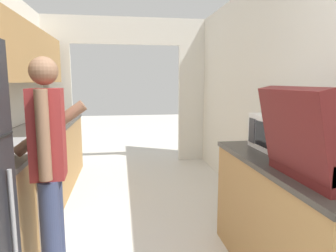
{
  "coord_description": "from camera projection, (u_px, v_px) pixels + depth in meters",
  "views": [
    {
      "loc": [
        -0.1,
        -0.77,
        1.43
      ],
      "look_at": [
        0.36,
        2.15,
        0.99
      ],
      "focal_mm": 32.0,
      "sensor_mm": 36.0,
      "label": 1
    }
  ],
  "objects": [
    {
      "name": "wall_right",
      "position": [
        296.0,
        102.0,
        2.6
      ],
      "size": [
        0.06,
        6.85,
        2.5
      ],
      "color": "silver",
      "rests_on": "ground_plane"
    },
    {
      "name": "wall_far_with_doorway",
      "position": [
        127.0,
        80.0,
        5.15
      ],
      "size": [
        3.14,
        0.06,
        2.5
      ],
      "color": "silver",
      "rests_on": "ground_plane"
    },
    {
      "name": "counter_left",
      "position": [
        38.0,
        167.0,
        3.47
      ],
      "size": [
        0.62,
        3.48,
        0.89
      ],
      "color": "#B2844C",
      "rests_on": "ground_plane"
    },
    {
      "name": "counter_right",
      "position": [
        294.0,
        224.0,
        2.09
      ],
      "size": [
        0.62,
        1.52,
        0.89
      ],
      "color": "#B2844C",
      "rests_on": "ground_plane"
    },
    {
      "name": "range_oven",
      "position": [
        14.0,
        193.0,
        2.65
      ],
      "size": [
        0.66,
        0.73,
        1.03
      ],
      "color": "#B7B7BC",
      "rests_on": "ground_plane"
    },
    {
      "name": "person",
      "position": [
        49.0,
        169.0,
        2.0
      ],
      "size": [
        0.51,
        0.39,
        1.59
      ],
      "rotation": [
        0.0,
        0.0,
        1.64
      ],
      "color": "#384266",
      "rests_on": "ground_plane"
    },
    {
      "name": "suitcase",
      "position": [
        320.0,
        152.0,
        1.67
      ],
      "size": [
        0.56,
        0.62,
        0.52
      ],
      "color": "#5B1919",
      "rests_on": "counter_right"
    },
    {
      "name": "microwave",
      "position": [
        285.0,
        133.0,
        2.34
      ],
      "size": [
        0.39,
        0.52,
        0.28
      ],
      "color": "white",
      "rests_on": "counter_right"
    }
  ]
}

